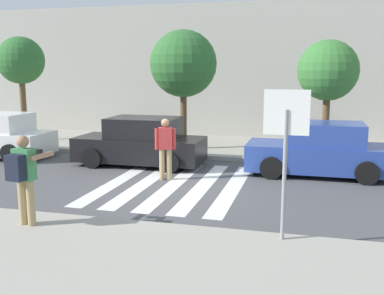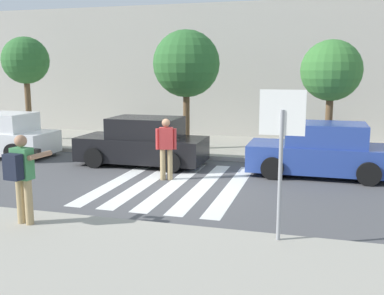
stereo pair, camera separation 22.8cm
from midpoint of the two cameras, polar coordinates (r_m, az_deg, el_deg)
name	(u,v)px [view 2 (the right image)]	position (r m, az deg, el deg)	size (l,w,h in m)	color
ground_plane	(172,186)	(12.02, -1.96, -4.88)	(120.00, 120.00, 0.00)	#4C4C4F
sidewalk_near	(29,293)	(6.73, -19.06, -17.12)	(60.00, 6.00, 0.14)	#9E998C
sidewalk_far	(220,146)	(17.69, 3.98, 0.14)	(60.00, 4.80, 0.14)	#9E998C
building_facade_far	(241,72)	(21.76, 6.50, 9.53)	(56.00, 4.00, 5.89)	#ADA89E
crosswalk_stripe_0	(121,180)	(12.76, -8.55, -4.09)	(0.44, 5.20, 0.01)	silver
crosswalk_stripe_1	(147,182)	(12.46, -5.19, -4.36)	(0.44, 5.20, 0.01)	silver
crosswalk_stripe_2	(175,184)	(12.20, -1.67, -4.63)	(0.44, 5.20, 0.01)	silver
crosswalk_stripe_3	(203,186)	(11.99, 1.99, -4.89)	(0.44, 5.20, 0.01)	silver
crosswalk_stripe_4	(233,188)	(11.84, 5.77, -5.14)	(0.44, 5.20, 0.01)	silver
stop_sign	(282,132)	(7.68, 12.16, 1.94)	(0.76, 0.08, 2.60)	gray
photographer_with_backpack	(22,172)	(8.99, -20.14, -2.91)	(0.64, 0.89, 1.72)	tan
pedestrian_crossing	(166,146)	(12.48, -2.78, 0.24)	(0.56, 0.35, 1.72)	tan
parked_car_black	(143,143)	(14.57, -5.78, 0.61)	(4.10, 1.92, 1.55)	black
parked_car_blue	(321,151)	(13.57, 16.58, -0.44)	(4.10, 1.92, 1.55)	#284293
street_tree_west	(26,61)	(19.85, -20.07, 10.24)	(1.91, 1.91, 4.24)	brown
street_tree_center	(186,64)	(16.46, -0.33, 10.54)	(2.42, 2.42, 4.34)	brown
street_tree_east	(331,71)	(15.80, 17.67, 9.22)	(2.02, 2.02, 3.90)	brown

